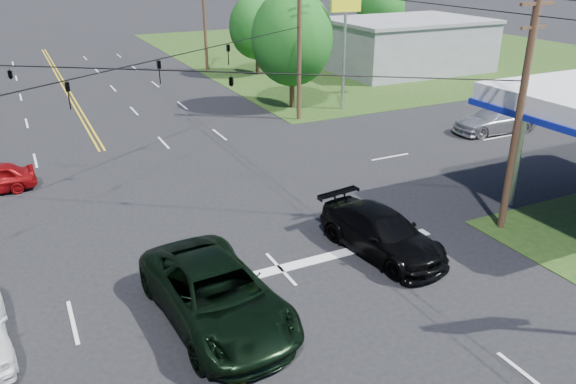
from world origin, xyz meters
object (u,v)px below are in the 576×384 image
pole_se (520,110)px  tree_far_r (381,9)px  pole_ne (299,45)px  pickup_dkgreen (216,294)px  tree_right_a (292,38)px  tree_right_b (257,27)px  retail_ne (405,46)px  pole_right_far (204,14)px  suv_black (382,232)px

pole_se → tree_far_r: 44.30m
pole_ne → pickup_dkgreen: 22.95m
tree_right_a → tree_right_b: bearing=78.2°
retail_ne → pole_se: bearing=-120.4°
pole_se → tree_far_r: bearing=61.7°
tree_right_b → pole_right_far: bearing=131.2°
retail_ne → tree_right_a: (-16.00, -8.00, 2.67)m
retail_ne → tree_right_b: bearing=163.5°
pole_se → suv_black: bearing=174.9°
retail_ne → pickup_dkgreen: retail_ne is taller
tree_far_r → suv_black: 46.94m
pole_se → pole_right_far: bearing=90.0°
retail_ne → pole_ne: 20.43m
pole_right_far → pole_se: bearing=-90.0°
tree_right_a → suv_black: bearing=-107.8°
pole_ne → suv_black: pole_ne is taller
tree_right_b → suv_black: bearing=-105.6°
tree_right_a → pole_right_far: bearing=93.6°
pole_right_far → tree_right_a: (1.00, -16.00, -0.30)m
pole_se → suv_black: 6.95m
pole_ne → tree_far_r: size_ratio=1.25×
pickup_dkgreen → suv_black: 7.04m
retail_ne → pole_se: 33.72m
tree_right_b → pickup_dkgreen: (-16.00, -33.83, -3.30)m
pole_ne → pickup_dkgreen: pole_ne is taller
tree_right_a → pole_se: bearing=-92.7°
pole_ne → pole_right_far: 19.00m
tree_right_a → tree_right_b: size_ratio=1.15×
tree_far_r → suv_black: (-26.58, -38.50, -3.74)m
pole_ne → pole_right_far: (0.00, 19.00, 0.25)m
pole_right_far → tree_far_r: size_ratio=1.31×
retail_ne → pole_ne: (-17.00, -11.00, 2.72)m
pole_se → pole_ne: same height
pole_right_far → suv_black: size_ratio=1.81×
retail_ne → pole_right_far: size_ratio=1.40×
pole_right_far → tree_right_a: pole_right_far is taller
pole_se → pickup_dkgreen: bearing=-176.2°
pole_right_far → pickup_dkgreen: bearing=-108.3°
pole_se → pickup_dkgreen: pole_se is taller
tree_right_b → tree_far_r: 18.50m
pole_right_far → suv_black: pole_right_far is taller
tree_right_a → suv_black: (-6.58, -20.50, -4.07)m
pole_ne → tree_right_a: (1.00, 3.00, -0.05)m
pole_ne → suv_black: size_ratio=1.72×
pole_ne → tree_right_b: bearing=76.9°
suv_black → pole_ne: bearing=64.6°
retail_ne → tree_far_r: 11.02m
retail_ne → tree_right_b: (-13.50, 4.00, 2.02)m
retail_ne → tree_right_a: 18.09m
tree_far_r → suv_black: bearing=-124.6°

